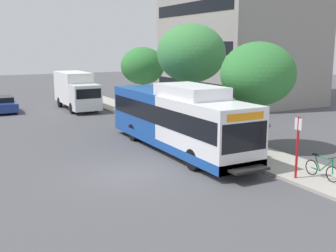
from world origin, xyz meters
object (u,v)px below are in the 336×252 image
Objects in this scene: street_tree_far_block at (143,66)px; street_tree_mid_block at (191,53)px; parked_car_far_lane at (4,104)px; bus_stop_sign_pole at (297,143)px; box_truck_background at (76,90)px; transit_bus at (177,119)px; street_tree_near_stop at (258,74)px; bicycle_parked at (322,169)px.

street_tree_mid_block is at bearing -87.14° from street_tree_far_block.
parked_car_far_lane is (-10.61, 13.27, -4.40)m from street_tree_mid_block.
box_truck_background is (-2.47, 23.88, 0.09)m from bus_stop_sign_pole.
parked_car_far_lane is 6.21m from box_truck_background.
box_truck_background is at bearing 92.15° from transit_bus.
street_tree_mid_block is (0.22, 7.12, 0.95)m from street_tree_near_stop.
street_tree_far_block reaches higher than bus_stop_sign_pole.
box_truck_background reaches higher than bus_stop_sign_pole.
bus_stop_sign_pole is at bearing -71.65° from parked_car_far_lane.
transit_bus is 4.90m from street_tree_near_stop.
street_tree_mid_block reaches higher than box_truck_background.
street_tree_far_block reaches higher than transit_bus.
street_tree_near_stop is 0.82× the size of street_tree_mid_block.
bus_stop_sign_pole is 19.37m from street_tree_far_block.
bicycle_parked is 0.39× the size of parked_car_far_lane.
parked_car_far_lane is at bearing 108.35° from bus_stop_sign_pole.
bicycle_parked is at bearing -82.13° from box_truck_background.
transit_bus is 1.75× the size of box_truck_background.
parked_car_far_lane is at bearing 166.19° from box_truck_background.
box_truck_background is at bearing 103.22° from street_tree_near_stop.
bus_stop_sign_pole is at bearing -111.81° from street_tree_near_stop.
transit_bus is at bearing -127.76° from street_tree_mid_block.
street_tree_near_stop is 19.59m from box_truck_background.
transit_bus is 1.77× the size of street_tree_mid_block.
transit_bus is at bearing 104.91° from bus_stop_sign_pole.
bus_stop_sign_pole is (1.83, -6.87, -0.05)m from transit_bus.
street_tree_near_stop is 14.20m from street_tree_far_block.
box_truck_background reaches higher than parked_car_far_lane.
box_truck_background is (-0.64, 17.01, 0.04)m from transit_bus.
bus_stop_sign_pole is 0.46× the size of street_tree_near_stop.
street_tree_near_stop is 1.06× the size of street_tree_far_block.
bicycle_parked is 0.25× the size of box_truck_background.
bicycle_parked is 6.64m from street_tree_near_stop.
street_tree_mid_block is (2.20, 12.07, 3.42)m from bus_stop_sign_pole.
box_truck_background is (-4.45, 18.93, -2.37)m from street_tree_near_stop.
street_tree_far_block is 0.76× the size of box_truck_background.
street_tree_mid_block is (1.29, 12.62, 4.50)m from bicycle_parked.
parked_car_far_lane is 0.64× the size of box_truck_background.
street_tree_near_stop is 23.14m from parked_car_far_lane.
bicycle_parked is 20.01m from street_tree_far_block.
bus_stop_sign_pole is 12.73m from street_tree_mid_block.
parked_car_far_lane reaches higher than bicycle_parked.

